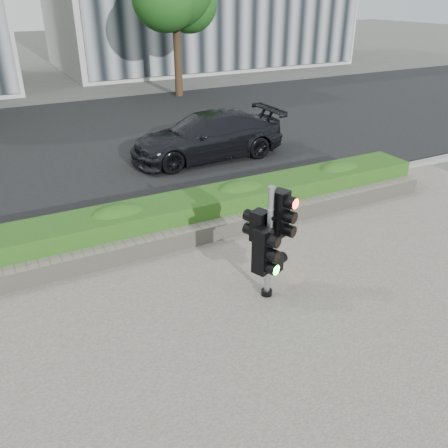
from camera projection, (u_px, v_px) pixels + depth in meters
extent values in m
plane|color=#51514C|center=(237.00, 294.00, 7.85)|extent=(120.00, 120.00, 0.00)
cube|color=#9E9389|center=(336.00, 396.00, 5.86)|extent=(16.00, 11.00, 0.03)
cube|color=black|center=(91.00, 141.00, 15.78)|extent=(60.00, 13.00, 0.02)
cube|color=gray|center=(167.00, 218.00, 10.32)|extent=(60.00, 0.25, 0.12)
cube|color=gray|center=(190.00, 236.00, 9.27)|extent=(12.00, 0.32, 0.34)
cube|color=#50922D|center=(177.00, 216.00, 9.71)|extent=(12.00, 1.00, 0.68)
cylinder|color=black|center=(178.00, 56.00, 21.64)|extent=(0.36, 0.36, 3.58)
sphere|color=#154513|center=(189.00, 3.00, 21.24)|extent=(2.56, 2.56, 2.56)
cylinder|color=black|center=(267.00, 292.00, 7.76)|extent=(0.18, 0.18, 0.09)
cylinder|color=gray|center=(269.00, 245.00, 7.37)|extent=(0.09, 0.09, 1.87)
cylinder|color=gray|center=(272.00, 188.00, 6.94)|extent=(0.12, 0.12, 0.05)
cube|color=#FF1107|center=(280.00, 213.00, 7.28)|extent=(0.31, 0.31, 0.75)
cube|color=#14E51E|center=(262.00, 251.00, 7.21)|extent=(0.31, 0.31, 0.75)
cube|color=black|center=(260.00, 226.00, 7.40)|extent=(0.31, 0.31, 0.51)
cube|color=orange|center=(274.00, 263.00, 7.71)|extent=(0.31, 0.31, 0.27)
imported|color=black|center=(207.00, 136.00, 13.85)|extent=(4.59, 1.90, 1.33)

